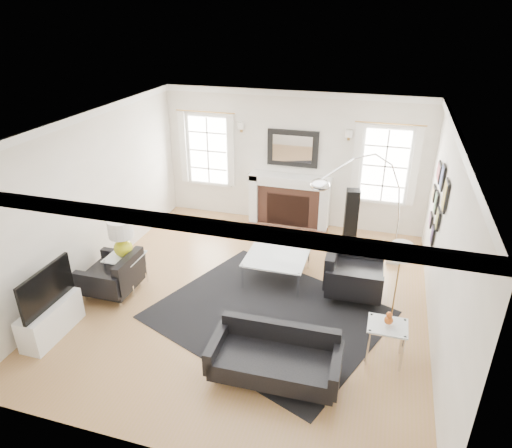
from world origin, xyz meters
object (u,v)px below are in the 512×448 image
(arc_floor_lamp, at_px, (361,208))
(fireplace, at_px, (289,202))
(sofa, at_px, (276,358))
(coffee_table, at_px, (277,257))
(armchair_right, at_px, (351,274))
(armchair_left, at_px, (114,276))
(gourd_lamp, at_px, (122,236))

(arc_floor_lamp, bearing_deg, fireplace, 136.72)
(fireplace, height_order, sofa, fireplace)
(coffee_table, bearing_deg, sofa, -76.38)
(sofa, distance_m, armchair_right, 2.24)
(fireplace, bearing_deg, sofa, -79.43)
(fireplace, relative_size, armchair_left, 1.90)
(fireplace, relative_size, armchair_right, 1.67)
(armchair_left, xyz_separation_m, gourd_lamp, (0.09, 0.22, 0.63))
(arc_floor_lamp, bearing_deg, armchair_right, -91.56)
(sofa, relative_size, arc_floor_lamp, 0.74)
(fireplace, relative_size, gourd_lamp, 2.66)
(coffee_table, bearing_deg, arc_floor_lamp, 27.71)
(fireplace, distance_m, arc_floor_lamp, 2.23)
(sofa, xyz_separation_m, gourd_lamp, (-2.87, 1.28, 0.67))
(gourd_lamp, bearing_deg, coffee_table, 22.64)
(armchair_left, xyz_separation_m, armchair_right, (3.67, 1.06, 0.04))
(armchair_left, height_order, gourd_lamp, gourd_lamp)
(fireplace, bearing_deg, arc_floor_lamp, -43.28)
(fireplace, relative_size, sofa, 1.03)
(armchair_left, xyz_separation_m, arc_floor_lamp, (3.69, 1.86, 0.86))
(sofa, bearing_deg, armchair_right, 71.44)
(sofa, bearing_deg, gourd_lamp, 155.97)
(coffee_table, height_order, arc_floor_lamp, arc_floor_lamp)
(fireplace, relative_size, coffee_table, 1.67)
(coffee_table, distance_m, arc_floor_lamp, 1.64)
(fireplace, height_order, armchair_left, fireplace)
(sofa, bearing_deg, arc_floor_lamp, 75.90)
(armchair_left, height_order, arc_floor_lamp, arc_floor_lamp)
(sofa, distance_m, gourd_lamp, 3.22)
(gourd_lamp, bearing_deg, armchair_right, 13.23)
(gourd_lamp, height_order, arc_floor_lamp, arc_floor_lamp)
(armchair_right, bearing_deg, coffee_table, 174.20)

